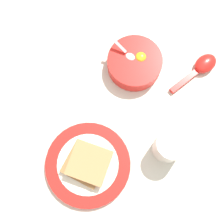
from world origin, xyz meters
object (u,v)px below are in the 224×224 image
object	(u,v)px
soup_spoon	(202,67)
toast_sandwich	(87,163)
toast_plate	(88,165)
egg_bowl	(135,63)
drinking_cup	(169,146)

from	to	relation	value
soup_spoon	toast_sandwich	bearing A→B (deg)	-108.69
toast_plate	egg_bowl	bearing A→B (deg)	96.34
egg_bowl	toast_sandwich	distance (m)	0.29
toast_sandwich	soup_spoon	distance (m)	0.40
soup_spoon	drinking_cup	size ratio (longest dim) A/B	1.85
soup_spoon	drinking_cup	world-z (taller)	drinking_cup
toast_sandwich	drinking_cup	distance (m)	0.20
toast_plate	soup_spoon	bearing A→B (deg)	71.41
egg_bowl	toast_plate	xyz separation A→B (m)	(0.03, -0.29, -0.02)
toast_sandwich	soup_spoon	xyz separation A→B (m)	(0.13, 0.38, -0.02)
egg_bowl	toast_sandwich	bearing A→B (deg)	-83.76
toast_plate	drinking_cup	world-z (taller)	drinking_cup
egg_bowl	drinking_cup	distance (m)	0.24
toast_plate	drinking_cup	xyz separation A→B (m)	(0.15, 0.14, 0.04)
toast_plate	toast_sandwich	distance (m)	0.02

